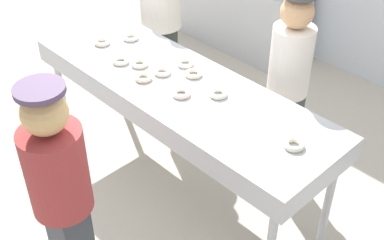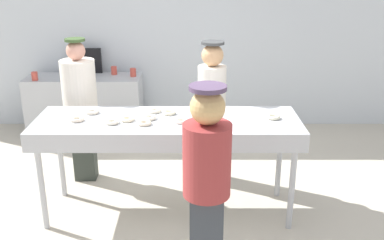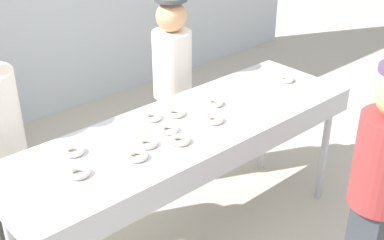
# 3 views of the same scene
# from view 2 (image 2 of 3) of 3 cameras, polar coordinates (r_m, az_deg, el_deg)

# --- Properties ---
(ground_plane) EXTENTS (16.00, 16.00, 0.00)m
(ground_plane) POSITION_cam_2_polar(r_m,az_deg,el_deg) (4.64, -2.74, -11.48)
(ground_plane) COLOR beige
(back_wall) EXTENTS (8.00, 0.12, 3.02)m
(back_wall) POSITION_cam_2_polar(r_m,az_deg,el_deg) (6.62, -1.84, 12.07)
(back_wall) COLOR silver
(back_wall) RESTS_ON ground
(fryer_conveyor) EXTENTS (2.51, 0.79, 0.99)m
(fryer_conveyor) POSITION_cam_2_polar(r_m,az_deg,el_deg) (4.24, -2.94, -1.01)
(fryer_conveyor) COLOR #B7BABF
(fryer_conveyor) RESTS_ON ground
(sugar_donut_0) EXTENTS (0.18, 0.18, 0.03)m
(sugar_donut_0) POSITION_cam_2_polar(r_m,az_deg,el_deg) (4.11, -1.15, -0.11)
(sugar_donut_0) COLOR #FEE1CC
(sugar_donut_0) RESTS_ON fryer_conveyor
(sugar_donut_1) EXTENTS (0.18, 0.18, 0.03)m
(sugar_donut_1) POSITION_cam_2_polar(r_m,az_deg,el_deg) (4.28, 10.62, 0.38)
(sugar_donut_1) COLOR #F1ECC8
(sugar_donut_1) RESTS_ON fryer_conveyor
(sugar_donut_2) EXTENTS (0.15, 0.15, 0.03)m
(sugar_donut_2) POSITION_cam_2_polar(r_m,az_deg,el_deg) (4.08, -5.92, -0.37)
(sugar_donut_2) COLOR #F6E2C3
(sugar_donut_2) RESTS_ON fryer_conveyor
(sugar_donut_3) EXTENTS (0.17, 0.17, 0.03)m
(sugar_donut_3) POSITION_cam_2_polar(r_m,az_deg,el_deg) (4.15, -10.01, -0.23)
(sugar_donut_3) COLOR white
(sugar_donut_3) RESTS_ON fryer_conveyor
(sugar_donut_4) EXTENTS (0.17, 0.17, 0.03)m
(sugar_donut_4) POSITION_cam_2_polar(r_m,az_deg,el_deg) (4.40, -4.63, 1.22)
(sugar_donut_4) COLOR #EDE4CE
(sugar_donut_4) RESTS_ON fryer_conveyor
(sugar_donut_5) EXTENTS (0.18, 0.18, 0.03)m
(sugar_donut_5) POSITION_cam_2_polar(r_m,az_deg,el_deg) (4.46, -12.47, 1.06)
(sugar_donut_5) COLOR white
(sugar_donut_5) RESTS_ON fryer_conveyor
(sugar_donut_6) EXTENTS (0.16, 0.16, 0.03)m
(sugar_donut_6) POSITION_cam_2_polar(r_m,az_deg,el_deg) (4.28, 1.30, 0.71)
(sugar_donut_6) COLOR white
(sugar_donut_6) RESTS_ON fryer_conveyor
(sugar_donut_7) EXTENTS (0.15, 0.15, 0.03)m
(sugar_donut_7) POSITION_cam_2_polar(r_m,az_deg,el_deg) (4.20, -8.08, 0.12)
(sugar_donut_7) COLOR #F9EAC9
(sugar_donut_7) RESTS_ON fryer_conveyor
(sugar_donut_8) EXTENTS (0.15, 0.15, 0.03)m
(sugar_donut_8) POSITION_cam_2_polar(r_m,az_deg,el_deg) (4.21, -5.26, 0.32)
(sugar_donut_8) COLOR white
(sugar_donut_8) RESTS_ON fryer_conveyor
(sugar_donut_9) EXTENTS (0.18, 0.18, 0.03)m
(sugar_donut_9) POSITION_cam_2_polar(r_m,az_deg,el_deg) (4.29, -14.32, 0.12)
(sugar_donut_9) COLOR #F6E2C9
(sugar_donut_9) RESTS_ON fryer_conveyor
(sugar_donut_10) EXTENTS (0.17, 0.17, 0.03)m
(sugar_donut_10) POSITION_cam_2_polar(r_m,az_deg,el_deg) (4.34, -2.75, 0.97)
(sugar_donut_10) COLOR #F3E9C4
(sugar_donut_10) RESTS_ON fryer_conveyor
(worker_baker) EXTENTS (0.37, 0.37, 1.63)m
(worker_baker) POSITION_cam_2_polar(r_m,az_deg,el_deg) (5.05, -13.96, 2.43)
(worker_baker) COLOR #303630
(worker_baker) RESTS_ON ground
(worker_assistant) EXTENTS (0.31, 0.31, 1.61)m
(worker_assistant) POSITION_cam_2_polar(r_m,az_deg,el_deg) (4.90, 2.75, 1.91)
(worker_assistant) COLOR #353E3C
(worker_assistant) RESTS_ON ground
(customer_waiting) EXTENTS (0.34, 0.34, 1.65)m
(customer_waiting) POSITION_cam_2_polar(r_m,az_deg,el_deg) (3.14, 2.09, -8.02)
(customer_waiting) COLOR #343940
(customer_waiting) RESTS_ON ground
(prep_counter) EXTENTS (1.62, 0.57, 0.85)m
(prep_counter) POSITION_cam_2_polar(r_m,az_deg,el_deg) (6.60, -13.29, 1.83)
(prep_counter) COLOR #B7BABF
(prep_counter) RESTS_ON ground
(paper_cup_0) EXTENTS (0.08, 0.08, 0.12)m
(paper_cup_0) POSITION_cam_2_polar(r_m,az_deg,el_deg) (6.47, -19.34, 5.35)
(paper_cup_0) COLOR #CC4C3F
(paper_cup_0) RESTS_ON prep_counter
(paper_cup_1) EXTENTS (0.08, 0.08, 0.12)m
(paper_cup_1) POSITION_cam_2_polar(r_m,az_deg,el_deg) (6.36, -7.37, 6.09)
(paper_cup_1) COLOR #CC4C3F
(paper_cup_1) RESTS_ON prep_counter
(paper_cup_2) EXTENTS (0.08, 0.08, 0.12)m
(paper_cup_2) POSITION_cam_2_polar(r_m,az_deg,el_deg) (6.52, -9.77, 6.30)
(paper_cup_2) COLOR #CC4C3F
(paper_cup_2) RESTS_ON prep_counter
(menu_display) EXTENTS (0.46, 0.04, 0.36)m
(menu_display) POSITION_cam_2_polar(r_m,az_deg,el_deg) (6.66, -13.26, 7.44)
(menu_display) COLOR black
(menu_display) RESTS_ON prep_counter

